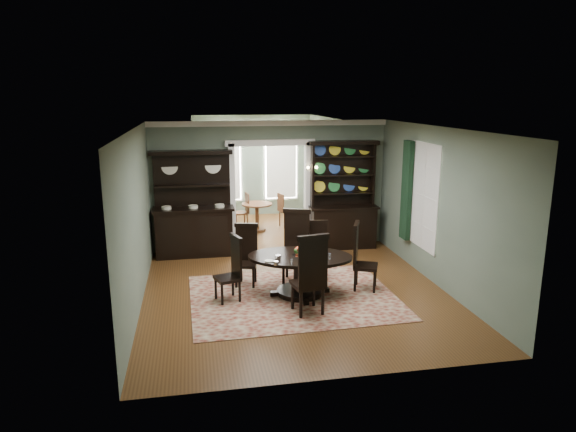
% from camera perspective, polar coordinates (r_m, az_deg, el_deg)
% --- Properties ---
extents(room, '(5.51, 6.01, 3.01)m').
position_cam_1_polar(room, '(9.17, 0.81, 0.78)').
color(room, brown).
rests_on(room, ground).
extents(parlor, '(3.51, 3.50, 3.01)m').
position_cam_1_polar(parlor, '(14.52, -3.49, 5.16)').
color(parlor, brown).
rests_on(parlor, ground).
extents(doorway_trim, '(2.08, 0.25, 2.57)m').
position_cam_1_polar(doorway_trim, '(12.02, -1.98, 3.97)').
color(doorway_trim, white).
rests_on(doorway_trim, floor).
extents(right_window, '(0.15, 1.47, 2.12)m').
position_cam_1_polar(right_window, '(10.82, 13.99, 2.44)').
color(right_window, white).
rests_on(right_window, wall_right).
extents(wall_sconce, '(0.27, 0.21, 0.21)m').
position_cam_1_polar(wall_sconce, '(12.01, 2.62, 5.26)').
color(wall_sconce, '#B2832F').
rests_on(wall_sconce, back_wall_right).
extents(rug, '(3.72, 2.97, 0.01)m').
position_cam_1_polar(rug, '(9.38, 0.59, -8.98)').
color(rug, maroon).
rests_on(rug, floor).
extents(dining_table, '(2.11, 2.11, 0.74)m').
position_cam_1_polar(dining_table, '(9.33, 1.34, -5.75)').
color(dining_table, black).
rests_on(dining_table, rug).
extents(centerpiece, '(1.20, 0.77, 0.20)m').
position_cam_1_polar(centerpiece, '(9.15, 1.22, -4.28)').
color(centerpiece, white).
rests_on(centerpiece, dining_table).
extents(chair_far_left, '(0.52, 0.51, 1.18)m').
position_cam_1_polar(chair_far_left, '(9.88, -4.66, -4.07)').
color(chair_far_left, black).
rests_on(chair_far_left, rug).
extents(chair_far_mid, '(0.66, 0.64, 1.41)m').
position_cam_1_polar(chair_far_mid, '(10.02, 0.91, -3.06)').
color(chair_far_mid, black).
rests_on(chair_far_mid, rug).
extents(chair_far_right, '(0.48, 0.46, 1.15)m').
position_cam_1_polar(chair_far_right, '(10.25, 3.25, -3.53)').
color(chair_far_right, black).
rests_on(chair_far_right, rug).
extents(chair_end_left, '(0.52, 0.54, 1.18)m').
position_cam_1_polar(chair_end_left, '(9.12, -6.20, -5.61)').
color(chair_end_left, black).
rests_on(chair_end_left, rug).
extents(chair_end_right, '(0.59, 0.61, 1.28)m').
position_cam_1_polar(chair_end_right, '(9.65, 8.03, -4.28)').
color(chair_end_right, black).
rests_on(chair_end_right, rug).
extents(chair_near, '(0.59, 0.57, 1.41)m').
position_cam_1_polar(chair_near, '(8.41, 2.52, -6.33)').
color(chair_near, black).
rests_on(chair_near, rug).
extents(sideboard, '(1.80, 0.64, 2.38)m').
position_cam_1_polar(sideboard, '(11.77, -10.43, -0.36)').
color(sideboard, black).
rests_on(sideboard, floor).
extents(welsh_dresser, '(1.65, 0.65, 2.54)m').
position_cam_1_polar(welsh_dresser, '(12.25, 6.08, 0.75)').
color(welsh_dresser, black).
rests_on(welsh_dresser, floor).
extents(parlor_table, '(0.81, 0.81, 0.75)m').
position_cam_1_polar(parlor_table, '(13.74, -3.46, 0.34)').
color(parlor_table, brown).
rests_on(parlor_table, parlor_floor).
extents(parlor_chair_left, '(0.44, 0.43, 1.01)m').
position_cam_1_polar(parlor_chair_left, '(13.85, -5.02, 0.62)').
color(parlor_chair_left, brown).
rests_on(parlor_chair_left, parlor_floor).
extents(parlor_chair_right, '(0.44, 0.43, 0.94)m').
position_cam_1_polar(parlor_chair_right, '(14.11, -0.42, 0.76)').
color(parlor_chair_right, brown).
rests_on(parlor_chair_right, parlor_floor).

